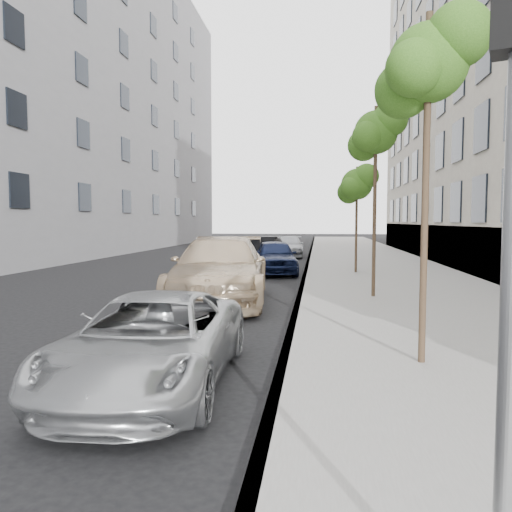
% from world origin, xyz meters
% --- Properties ---
extents(ground, '(160.00, 160.00, 0.00)m').
position_xyz_m(ground, '(0.00, 0.00, 0.00)').
color(ground, black).
rests_on(ground, ground).
extents(sidewalk, '(6.40, 72.00, 0.14)m').
position_xyz_m(sidewalk, '(4.30, 24.00, 0.07)').
color(sidewalk, gray).
rests_on(sidewalk, ground).
extents(curb, '(0.15, 72.00, 0.14)m').
position_xyz_m(curb, '(1.18, 24.00, 0.07)').
color(curb, '#9E9B93').
rests_on(curb, ground).
extents(tree_near, '(1.51, 1.31, 5.04)m').
position_xyz_m(tree_near, '(3.23, 1.50, 4.41)').
color(tree_near, '#38281C').
rests_on(tree_near, sidewalk).
extents(tree_mid, '(1.55, 1.35, 5.22)m').
position_xyz_m(tree_mid, '(3.23, 8.00, 4.58)').
color(tree_mid, '#38281C').
rests_on(tree_mid, sidewalk).
extents(tree_far, '(1.62, 1.42, 4.33)m').
position_xyz_m(tree_far, '(3.23, 14.50, 3.67)').
color(tree_far, '#38281C').
rests_on(tree_far, sidewalk).
extents(minivan, '(2.16, 4.44, 1.22)m').
position_xyz_m(minivan, '(-0.51, 0.39, 0.61)').
color(minivan, '#A6A8AA').
rests_on(minivan, ground).
extents(suv, '(3.03, 6.29, 1.77)m').
position_xyz_m(suv, '(-0.97, 7.36, 0.88)').
color(suv, '#C8B08E').
rests_on(suv, ground).
extents(sedan_blue, '(2.28, 4.40, 1.43)m').
position_xyz_m(sedan_blue, '(-0.10, 14.78, 0.72)').
color(sedan_blue, '#101938').
rests_on(sedan_blue, ground).
extents(sedan_black, '(2.02, 4.37, 1.39)m').
position_xyz_m(sedan_black, '(-1.19, 19.59, 0.69)').
color(sedan_black, black).
rests_on(sedan_black, ground).
extents(sedan_rear, '(1.88, 4.39, 1.26)m').
position_xyz_m(sedan_rear, '(-0.10, 24.69, 0.63)').
color(sedan_rear, '#A3A5AB').
rests_on(sedan_rear, ground).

